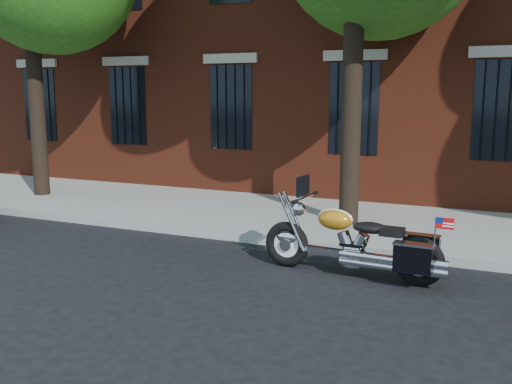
% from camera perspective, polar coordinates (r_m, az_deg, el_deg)
% --- Properties ---
extents(ground, '(120.00, 120.00, 0.00)m').
position_cam_1_polar(ground, '(8.39, 0.75, -7.88)').
color(ground, black).
rests_on(ground, ground).
extents(curb, '(40.00, 0.16, 0.15)m').
position_cam_1_polar(curb, '(9.60, 3.98, -5.12)').
color(curb, gray).
rests_on(curb, ground).
extents(sidewalk, '(40.00, 3.60, 0.15)m').
position_cam_1_polar(sidewalk, '(11.34, 7.21, -2.81)').
color(sidewalk, gray).
rests_on(sidewalk, ground).
extents(motorcycle, '(2.71, 0.85, 1.38)m').
position_cam_1_polar(motorcycle, '(8.10, 10.27, -5.27)').
color(motorcycle, black).
rests_on(motorcycle, ground).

